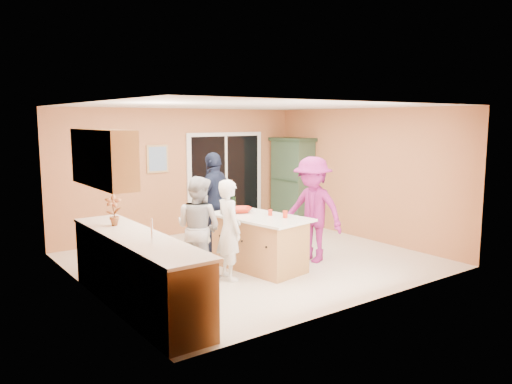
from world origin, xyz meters
TOP-DOWN VIEW (x-y plane):
  - floor at (0.00, 0.00)m, footprint 5.50×5.50m
  - ceiling at (0.00, 0.00)m, footprint 5.50×5.00m
  - wall_back at (0.00, 2.50)m, footprint 5.50×0.10m
  - wall_front at (0.00, -2.50)m, footprint 5.50×0.10m
  - wall_left at (-2.75, 0.00)m, footprint 0.10×5.00m
  - wall_right at (2.75, 0.00)m, footprint 0.10×5.00m
  - left_cabinet_run at (-2.45, -1.05)m, footprint 0.65×3.05m
  - upper_cabinets at (-2.58, -0.20)m, footprint 0.35×1.60m
  - sliding_door at (1.05, 2.46)m, footprint 1.90×0.07m
  - framed_picture at (-0.55, 2.48)m, footprint 0.46×0.04m
  - kitchen_island at (-0.19, -0.46)m, footprint 1.14×1.76m
  - green_hutch at (2.49, 1.90)m, footprint 0.57×1.07m
  - woman_white at (-0.87, -0.61)m, footprint 0.44×0.60m
  - woman_grey at (-1.21, -0.30)m, footprint 0.85×0.93m
  - woman_navy at (-0.16, 0.95)m, footprint 1.14×0.85m
  - woman_magenta at (0.79, -0.63)m, footprint 0.92×1.27m
  - serving_bowl at (-0.26, -0.04)m, footprint 0.45×0.45m
  - tulip_vase at (-2.45, -0.17)m, footprint 0.27×0.23m
  - tumbler_near at (-0.04, -0.54)m, footprint 0.07×0.07m
  - tumbler_far at (0.04, -0.82)m, footprint 0.09×0.09m
  - wine_bottle at (-0.28, 0.15)m, footprint 0.07×0.07m
  - white_plate at (-0.08, -0.00)m, footprint 0.25×0.25m

SIDE VIEW (x-z plane):
  - floor at x=0.00m, z-range 0.00..0.00m
  - kitchen_island at x=-0.19m, z-range -0.03..0.84m
  - left_cabinet_run at x=-2.45m, z-range -0.16..1.08m
  - woman_white at x=-0.87m, z-range 0.00..1.51m
  - woman_grey at x=-1.21m, z-range 0.00..1.55m
  - white_plate at x=-0.08m, z-range 0.86..0.88m
  - woman_magenta at x=0.79m, z-range 0.00..1.77m
  - woman_navy at x=-0.16m, z-range 0.00..1.80m
  - serving_bowl at x=-0.26m, z-range 0.86..0.95m
  - tumbler_near at x=-0.04m, z-range 0.86..0.96m
  - tumbler_far at x=0.04m, z-range 0.86..0.97m
  - green_hutch at x=2.49m, z-range -0.03..1.95m
  - wine_bottle at x=-0.28m, z-range 0.83..1.15m
  - sliding_door at x=1.05m, z-range 0.00..2.10m
  - tulip_vase at x=-2.45m, z-range 0.94..1.37m
  - wall_back at x=0.00m, z-range 0.00..2.60m
  - wall_front at x=0.00m, z-range 0.00..2.60m
  - wall_left at x=-2.75m, z-range 0.00..2.60m
  - wall_right at x=2.75m, z-range 0.00..2.60m
  - framed_picture at x=-0.55m, z-range 1.32..1.88m
  - upper_cabinets at x=-2.58m, z-range 1.50..2.25m
  - ceiling at x=0.00m, z-range 2.55..2.65m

